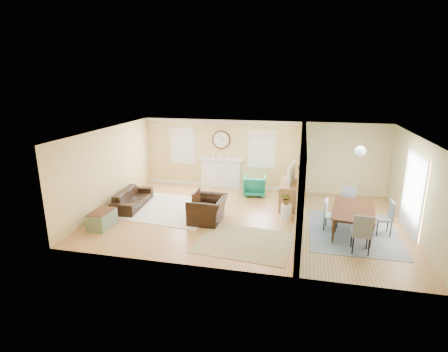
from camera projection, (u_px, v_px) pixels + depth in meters
The scene contains 29 objects.
floor at pixel (248, 218), 10.55m from camera, with size 9.00×9.00×0.00m, color #9E6238.
wall_back at pixel (261, 156), 13.02m from camera, with size 9.00×0.02×2.60m, color #E0BE71.
wall_front at pixel (227, 215), 7.38m from camera, with size 9.00×0.02×2.60m, color #E0BE71.
wall_left at pixel (109, 169), 11.15m from camera, with size 0.02×6.00×2.60m, color #E0BE71.
wall_right at pixel (416, 187), 9.26m from camera, with size 0.02×6.00×2.60m, color #E0BE71.
ceiling at pixel (249, 133), 9.85m from camera, with size 9.00×6.00×0.02m, color white.
partition at pixel (301, 176), 10.13m from camera, with size 0.17×6.00×2.60m.
fireplace at pixel (221, 172), 13.41m from camera, with size 1.70×0.30×1.17m.
wall_clock at pixel (221, 140), 13.16m from camera, with size 0.70×0.07×0.70m.
window_left at pixel (182, 143), 13.52m from camera, with size 1.05×0.13×1.42m.
window_right at pixel (262, 146), 12.87m from camera, with size 1.05×0.13×1.42m.
french_doors at pixel (413, 194), 9.32m from camera, with size 0.06×1.70×2.20m.
pendant at pixel (360, 151), 9.33m from camera, with size 0.30×0.30×0.55m.
rug_cream at pixel (169, 209), 11.31m from camera, with size 2.95×2.56×0.02m, color beige.
rug_jute at pixel (244, 242), 9.01m from camera, with size 2.36×1.93×0.01m, color tan.
rug_grey at pixel (353, 232), 9.61m from camera, with size 2.33×2.91×0.01m, color gray.
sofa at pixel (132, 198), 11.46m from camera, with size 1.93×0.76×0.56m, color black.
eames_chair at pixel (208, 209), 10.25m from camera, with size 1.14×1.00×0.74m, color black.
green_chair at pixel (255, 186), 12.57m from camera, with size 0.76×0.79×0.72m, color #026F50.
trunk at pixel (102, 219), 9.86m from camera, with size 0.51×0.84×0.49m.
credenza at pixel (288, 194), 11.55m from camera, with size 0.53×1.57×0.80m.
tv at pixel (289, 173), 11.36m from camera, with size 1.09×0.14×0.63m, color black.
garden_stool at pixel (286, 212), 10.44m from camera, with size 0.32×0.32×0.47m, color white.
potted_plant at pixel (287, 198), 10.32m from camera, with size 0.33×0.29×0.37m, color #337F33.
dining_table at pixel (354, 221), 9.52m from camera, with size 1.93×1.08×0.68m, color #4C2513.
dining_chair_n at pixel (349, 200), 10.44m from camera, with size 0.44×0.44×0.96m.
dining_chair_s at pixel (362, 229), 8.36m from camera, with size 0.46×0.46×1.01m.
dining_chair_w at pixel (332, 213), 9.63m from camera, with size 0.46×0.46×0.86m.
dining_chair_e at pixel (384, 215), 9.35m from camera, with size 0.43×0.43×0.94m.
Camera 1 is at (1.45, -9.73, 4.09)m, focal length 28.00 mm.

